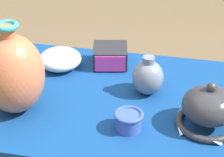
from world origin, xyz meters
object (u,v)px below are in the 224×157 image
Objects in this scene: jar_round_slate at (148,77)px; vase_dome_bell at (209,109)px; cup_wide_cobalt at (129,120)px; vase_tall_bulbous at (13,73)px; mosaic_tile_box at (110,56)px; bowl_shallow_ivory at (60,59)px.

vase_dome_bell is at bearing -35.81° from jar_round_slate.
jar_round_slate reaches higher than cup_wide_cobalt.
vase_tall_bulbous is at bearing -155.20° from jar_round_slate.
vase_tall_bulbous is 0.62m from vase_dome_bell.
mosaic_tile_box is (-0.38, 0.32, -0.02)m from vase_dome_bell.
vase_tall_bulbous is 1.46× the size of vase_dome_bell.
cup_wide_cobalt is 0.47m from bowl_shallow_ivory.
bowl_shallow_ivory is (0.05, 0.30, -0.10)m from vase_tall_bulbous.
vase_tall_bulbous reaches higher than vase_dome_bell.
vase_dome_bell is 1.49× the size of jar_round_slate.
mosaic_tile_box is 0.42m from cup_wide_cobalt.
vase_dome_bell reaches higher than bowl_shallow_ivory.
vase_tall_bulbous is at bearing -135.27° from mosaic_tile_box.
bowl_shallow_ivory is at bearing 79.62° from vase_tall_bulbous.
jar_round_slate is at bearing -17.25° from bowl_shallow_ivory.
mosaic_tile_box is 0.19m from bowl_shallow_ivory.
mosaic_tile_box is 1.09× the size of jar_round_slate.
bowl_shallow_ivory is at bearing 134.63° from cup_wide_cobalt.
vase_dome_bell is at bearing 3.47° from vase_tall_bulbous.
jar_round_slate is (0.03, 0.22, 0.03)m from cup_wide_cobalt.
jar_round_slate is (0.17, -0.17, 0.03)m from mosaic_tile_box.
bowl_shallow_ivory is 0.37m from jar_round_slate.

